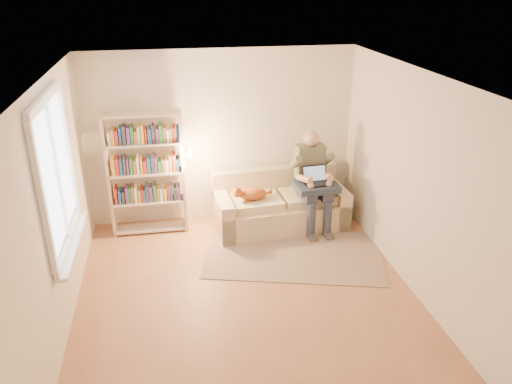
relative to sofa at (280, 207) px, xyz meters
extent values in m
plane|color=#9A6346|center=(-0.80, -1.74, -0.30)|extent=(4.50, 4.50, 0.00)
cube|color=white|center=(-0.80, -1.74, 2.30)|extent=(4.00, 4.50, 0.02)
cube|color=silver|center=(-2.80, -1.74, 1.00)|extent=(0.02, 4.50, 2.60)
cube|color=silver|center=(1.20, -1.74, 1.00)|extent=(0.02, 4.50, 2.60)
cube|color=silver|center=(-0.80, 0.51, 1.00)|extent=(4.00, 0.02, 2.60)
cube|color=silver|center=(-0.80, -3.99, 1.00)|extent=(4.00, 0.02, 2.60)
plane|color=white|center=(-2.77, -1.54, 1.35)|extent=(0.00, 1.50, 1.50)
cube|color=white|center=(-2.76, -1.54, 2.14)|extent=(0.05, 1.50, 0.08)
cube|color=white|center=(-2.76, -1.54, 0.56)|extent=(0.05, 1.50, 0.08)
cube|color=white|center=(-2.76, -1.54, 1.35)|extent=(0.04, 0.05, 1.50)
cube|color=white|center=(-2.72, -1.54, 0.51)|extent=(0.12, 1.52, 0.04)
cube|color=beige|center=(0.00, -0.04, -0.10)|extent=(2.01, 1.00, 0.41)
cube|color=beige|center=(-0.02, 0.30, 0.32)|extent=(1.96, 0.32, 0.42)
cube|color=beige|center=(-0.87, -0.10, -0.01)|extent=(0.25, 0.89, 0.59)
cube|color=beige|center=(0.88, 0.01, -0.01)|extent=(0.25, 0.89, 0.59)
cube|color=beige|center=(-0.43, -0.12, 0.17)|extent=(0.87, 0.64, 0.12)
cube|color=beige|center=(0.44, -0.06, 0.17)|extent=(0.87, 0.64, 0.12)
cube|color=#6A6F59|center=(0.45, 0.02, 0.66)|extent=(0.43, 0.26, 0.57)
sphere|color=tan|center=(0.45, 0.00, 1.06)|extent=(0.23, 0.23, 0.23)
cube|color=#343749|center=(0.34, -0.26, 0.32)|extent=(0.20, 0.48, 0.18)
cube|color=#343749|center=(0.59, -0.24, 0.32)|extent=(0.20, 0.48, 0.18)
cylinder|color=#343749|center=(0.36, -0.49, -0.03)|extent=(0.12, 0.12, 0.55)
cylinder|color=#343749|center=(0.61, -0.47, -0.03)|extent=(0.12, 0.12, 0.55)
ellipsoid|color=#CE6928|center=(-0.43, -0.15, 0.32)|extent=(0.43, 0.24, 0.18)
sphere|color=#CE6928|center=(-0.66, -0.20, 0.38)|extent=(0.14, 0.14, 0.14)
cylinder|color=#CE6928|center=(-0.22, -0.09, 0.28)|extent=(0.20, 0.05, 0.06)
cube|color=#252F40|center=(0.49, -0.27, 0.42)|extent=(0.64, 0.53, 0.09)
cube|color=black|center=(0.49, -0.31, 0.48)|extent=(0.38, 0.28, 0.02)
cube|color=black|center=(0.48, -0.19, 0.59)|extent=(0.37, 0.14, 0.23)
plane|color=#8CA5CC|center=(0.48, -0.19, 0.59)|extent=(0.34, 0.16, 0.30)
cube|color=#C3AC93|center=(-2.46, 0.16, 0.61)|extent=(0.04, 0.28, 1.82)
cube|color=#C3AC93|center=(-1.41, 0.15, 0.61)|extent=(0.04, 0.28, 1.82)
cube|color=#C3AC93|center=(-1.94, 0.16, -0.25)|extent=(1.09, 0.29, 0.03)
cube|color=#C3AC93|center=(-1.94, 0.16, 0.19)|extent=(1.09, 0.29, 0.03)
cube|color=#C3AC93|center=(-1.94, 0.16, 0.63)|extent=(1.09, 0.29, 0.03)
cube|color=#C3AC93|center=(-1.94, 0.16, 1.08)|extent=(1.09, 0.29, 0.03)
cube|color=#C3AC93|center=(-1.94, 0.16, 1.49)|extent=(1.09, 0.29, 0.03)
cube|color=#333338|center=(-1.94, 0.16, 0.31)|extent=(0.93, 0.23, 0.22)
cube|color=#66337F|center=(-1.94, 0.16, 0.76)|extent=(0.93, 0.23, 0.22)
cube|color=#267233|center=(-1.94, 0.16, 1.20)|extent=(0.93, 0.23, 0.22)
cylinder|color=white|center=(-1.49, 0.15, 0.67)|extent=(0.10, 0.10, 0.04)
cone|color=white|center=(-1.34, 0.03, 0.95)|extent=(0.12, 0.15, 0.15)
cube|color=gray|center=(0.00, -0.92, -0.30)|extent=(2.67, 1.98, 0.01)
camera|label=1|loc=(-1.60, -6.67, 3.25)|focal=35.00mm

